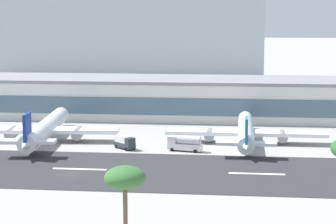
% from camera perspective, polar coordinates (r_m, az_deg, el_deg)
% --- Properties ---
extents(ground_plane, '(1400.00, 1400.00, 0.00)m').
position_cam_1_polar(ground_plane, '(141.84, -8.38, -5.37)').
color(ground_plane, '#9E9E99').
extents(runway_strip, '(800.00, 34.14, 0.08)m').
position_cam_1_polar(runway_strip, '(146.04, -7.94, -4.93)').
color(runway_strip, '#2D2D30').
rests_on(runway_strip, ground_plane).
extents(runway_centreline_dash_4, '(12.00, 1.20, 0.01)m').
position_cam_1_polar(runway_centreline_dash_4, '(145.86, -7.67, -4.92)').
color(runway_centreline_dash_4, white).
rests_on(runway_centreline_dash_4, runway_strip).
extents(runway_centreline_dash_5, '(12.00, 1.20, 0.01)m').
position_cam_1_polar(runway_centreline_dash_5, '(141.78, 7.71, -5.32)').
color(runway_centreline_dash_5, white).
rests_on(runway_centreline_dash_5, runway_strip).
extents(terminal_building, '(190.75, 26.39, 12.77)m').
position_cam_1_polar(terminal_building, '(214.01, -0.84, 1.28)').
color(terminal_building, silver).
rests_on(terminal_building, ground_plane).
extents(distant_hotel_block, '(148.46, 26.77, 40.99)m').
position_cam_1_polar(distant_hotel_block, '(345.89, -4.17, 6.50)').
color(distant_hotel_block, '#A8B2BC').
rests_on(distant_hotel_block, ground_plane).
extents(airliner_navy_tail_gate_1, '(39.58, 50.84, 10.62)m').
position_cam_1_polar(airliner_navy_tail_gate_1, '(176.44, -10.68, -1.49)').
color(airliner_navy_tail_gate_1, white).
rests_on(airliner_navy_tail_gate_1, ground_plane).
extents(airliner_blue_tail_gate_2, '(42.03, 46.34, 9.67)m').
position_cam_1_polar(airliner_blue_tail_gate_2, '(172.35, 6.76, -1.75)').
color(airliner_blue_tail_gate_2, silver).
rests_on(airliner_blue_tail_gate_2, ground_plane).
extents(service_box_truck_0, '(5.99, 5.89, 3.25)m').
position_cam_1_polar(service_box_truck_0, '(165.40, -3.76, -2.61)').
color(service_box_truck_0, '#2D3338').
rests_on(service_box_truck_0, ground_plane).
extents(service_fuel_truck_1, '(8.86, 4.31, 3.95)m').
position_cam_1_polar(service_fuel_truck_1, '(162.48, 1.48, -2.72)').
color(service_fuel_truck_1, white).
rests_on(service_fuel_truck_1, ground_plane).
extents(palm_tree_0, '(5.59, 5.59, 14.03)m').
position_cam_1_polar(palm_tree_0, '(88.36, -3.75, -5.88)').
color(palm_tree_0, brown).
rests_on(palm_tree_0, ground_plane).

